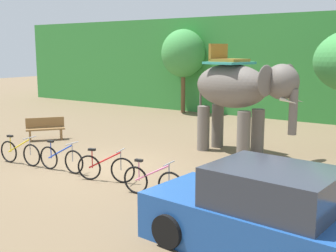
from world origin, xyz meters
TOP-DOWN VIEW (x-y plane):
  - ground_plane at (0.00, 0.00)m, footprint 80.00×80.00m
  - foliage_hedge at (0.00, 14.85)m, footprint 36.00×6.00m
  - tree_right at (-4.42, 11.22)m, footprint 2.49×2.49m
  - elephant at (2.56, 3.78)m, footprint 4.25×2.45m
  - bike_yellow at (-2.48, -1.34)m, footprint 1.71×0.52m
  - bike_blue at (-0.79, -1.16)m, footprint 1.71×0.52m
  - bike_red at (0.98, -1.14)m, footprint 1.64×0.68m
  - bike_pink at (2.79, -1.42)m, footprint 1.71×0.52m
  - bike_purple at (4.54, -1.35)m, footprint 1.66×0.62m
  - parked_car at (6.15, -2.70)m, footprint 4.33×2.24m
  - wooden_bench at (-4.84, 1.64)m, footprint 1.24×1.44m

SIDE VIEW (x-z plane):
  - ground_plane at x=0.00m, z-range 0.00..0.00m
  - bike_yellow at x=-2.48m, z-range -0.07..0.85m
  - bike_blue at x=-0.79m, z-range -0.07..0.85m
  - bike_red at x=0.98m, z-range -0.07..0.85m
  - bike_pink at x=2.79m, z-range -0.07..0.85m
  - bike_purple at x=4.54m, z-range -0.07..0.85m
  - wooden_bench at x=-4.84m, z-range 0.03..0.92m
  - parked_car at x=6.15m, z-range -0.15..1.45m
  - elephant at x=2.56m, z-range 0.31..4.09m
  - foliage_hedge at x=0.00m, z-range 0.00..5.38m
  - tree_right at x=-4.42m, z-range 1.00..5.72m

